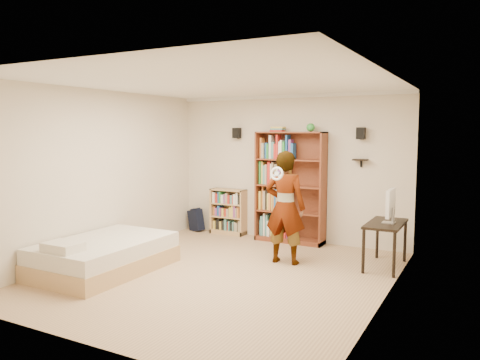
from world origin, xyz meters
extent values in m
cube|color=tan|center=(0.00, 0.00, 0.00)|extent=(4.50, 5.00, 0.01)
cube|color=beige|center=(0.00, 2.50, 1.35)|extent=(4.50, 0.02, 2.70)
cube|color=beige|center=(0.00, -2.50, 1.35)|extent=(4.50, 0.02, 2.70)
cube|color=beige|center=(-2.25, 0.00, 1.35)|extent=(0.02, 5.00, 2.70)
cube|color=beige|center=(2.25, 0.00, 1.35)|extent=(0.02, 5.00, 2.70)
cube|color=white|center=(0.00, 0.00, 2.70)|extent=(4.50, 5.00, 0.02)
cube|color=white|center=(0.00, 2.47, 2.67)|extent=(4.50, 0.06, 0.06)
cube|color=white|center=(0.00, -2.47, 2.67)|extent=(4.50, 0.06, 0.06)
cube|color=white|center=(-2.22, 0.00, 2.67)|extent=(0.06, 5.00, 0.06)
cube|color=white|center=(2.22, 0.00, 2.67)|extent=(0.06, 5.00, 0.06)
cube|color=black|center=(-1.05, 2.40, 2.00)|extent=(0.14, 0.12, 0.20)
cube|color=black|center=(1.35, 2.40, 2.00)|extent=(0.14, 0.12, 0.20)
cube|color=black|center=(1.35, 2.41, 1.55)|extent=(0.25, 0.16, 0.02)
imported|color=black|center=(0.56, 0.99, 0.87)|extent=(0.66, 0.46, 1.75)
torus|color=white|center=(0.56, 0.66, 1.42)|extent=(0.21, 0.08, 0.21)
camera|label=1|loc=(3.30, -5.59, 2.04)|focal=35.00mm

